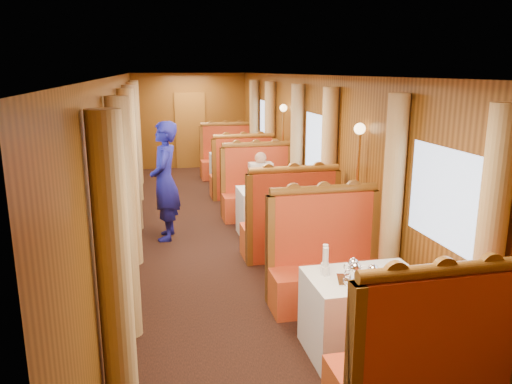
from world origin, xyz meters
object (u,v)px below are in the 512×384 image
object	(u,v)px
banquette_far_fwd	(243,177)
teapot_left	(355,275)
rose_vase_far	(235,146)
table_mid	(272,212)
banquette_near_aft	(326,268)
fruit_plate	(403,276)
banquette_mid_aft	(258,194)
banquette_far_aft	(227,160)
banquette_mid_fwd	(290,228)
table_near	(364,314)
tea_tray	(357,280)
teapot_back	(353,269)
steward	(165,181)
table_far	(234,170)
rose_vase_mid	(275,178)
banquette_near_fwd	(422,373)
passenger	(261,179)
teapot_right	(373,276)

from	to	relation	value
banquette_far_fwd	teapot_left	xyz separation A→B (m)	(-0.15, -6.08, 0.40)
banquette_far_fwd	rose_vase_far	size ratio (longest dim) A/B	3.72
table_mid	banquette_far_fwd	size ratio (longest dim) A/B	0.78
banquette_near_aft	fruit_plate	distance (m)	1.21
banquette_mid_aft	banquette_far_aft	xyz separation A→B (m)	(0.00, 3.50, 0.00)
banquette_mid_fwd	teapot_left	world-z (taller)	banquette_mid_fwd
table_near	tea_tray	bearing A→B (deg)	-146.53
banquette_near_aft	teapot_back	distance (m)	1.05
steward	teapot_back	bearing A→B (deg)	29.79
table_near	table_far	world-z (taller)	same
banquette_far_aft	rose_vase_far	distance (m)	1.11
table_near	banquette_near_aft	bearing A→B (deg)	90.00
rose_vase_mid	steward	distance (m)	1.70
table_mid	banquette_far_fwd	bearing A→B (deg)	90.00
banquette_near_aft	banquette_mid_aft	size ratio (longest dim) A/B	1.00
table_mid	banquette_far_fwd	world-z (taller)	banquette_far_fwd
table_mid	teapot_left	world-z (taller)	teapot_left
banquette_far_fwd	teapot_left	world-z (taller)	banquette_far_fwd
table_near	banquette_near_fwd	world-z (taller)	banquette_near_fwd
banquette_near_fwd	passenger	size ratio (longest dim) A/B	1.76
table_mid	banquette_far_aft	xyz separation A→B (m)	(0.00, 4.51, 0.05)
banquette_far_fwd	fruit_plate	world-z (taller)	banquette_far_fwd
banquette_far_fwd	steward	distance (m)	2.88
table_mid	banquette_far_fwd	distance (m)	2.49
banquette_far_fwd	banquette_near_aft	bearing A→B (deg)	-90.00
fruit_plate	table_mid	bearing A→B (deg)	94.90
tea_tray	banquette_mid_fwd	bearing A→B (deg)	87.27
table_far	teapot_left	world-z (taller)	teapot_left
table_near	banquette_near_aft	size ratio (longest dim) A/B	0.78
teapot_right	table_mid	bearing A→B (deg)	91.15
banquette_mid_aft	passenger	size ratio (longest dim) A/B	1.76
steward	banquette_near_fwd	bearing A→B (deg)	26.15
banquette_near_aft	banquette_mid_fwd	distance (m)	1.47
rose_vase_far	rose_vase_mid	bearing A→B (deg)	-89.87
banquette_mid_aft	teapot_right	size ratio (longest dim) A/B	8.52
table_mid	tea_tray	world-z (taller)	tea_tray
rose_vase_far	table_far	bearing A→B (deg)	-137.50
rose_vase_mid	rose_vase_far	size ratio (longest dim) A/B	1.00
table_mid	banquette_far_aft	distance (m)	4.51
banquette_near_aft	teapot_left	size ratio (longest dim) A/B	7.75
teapot_right	rose_vase_far	size ratio (longest dim) A/B	0.44
rose_vase_far	fruit_plate	bearing A→B (deg)	-87.76
steward	passenger	distance (m)	1.77
table_far	passenger	distance (m)	2.74
table_far	tea_tray	xyz separation A→B (m)	(-0.12, -7.08, 0.38)
tea_tray	teapot_back	xyz separation A→B (m)	(0.01, 0.13, 0.06)
table_near	fruit_plate	xyz separation A→B (m)	(0.31, -0.10, 0.39)
tea_tray	table_far	bearing A→B (deg)	89.01
banquette_mid_aft	banquette_far_aft	distance (m)	3.50
table_mid	teapot_back	size ratio (longest dim) A/B	6.71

